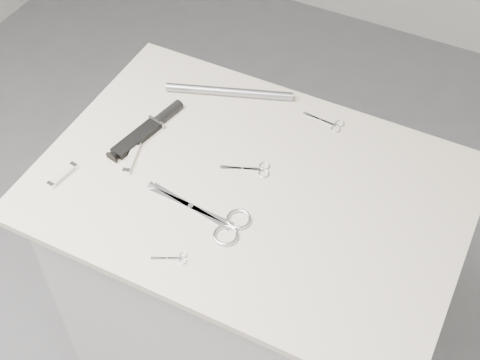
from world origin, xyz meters
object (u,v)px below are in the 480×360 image
at_px(pocket_knife_a, 132,158).
at_px(large_shears, 217,220).
at_px(tiny_scissors, 174,258).
at_px(pocket_knife_b, 63,175).
at_px(sheathed_knife, 151,127).
at_px(metal_rail, 229,92).
at_px(embroidery_scissors_a, 254,169).
at_px(plinth, 249,291).
at_px(embroidery_scissors_b, 330,123).

bearing_deg(pocket_knife_a, large_shears, -120.78).
distance_m(tiny_scissors, pocket_knife_b, 0.36).
xyz_separation_m(sheathed_knife, metal_rail, (0.12, 0.20, 0.00)).
height_order(pocket_knife_a, metal_rail, metal_rail).
bearing_deg(sheathed_knife, large_shears, -110.51).
distance_m(tiny_scissors, pocket_knife_a, 0.31).
xyz_separation_m(tiny_scissors, pocket_knife_b, (-0.35, 0.08, 0.00)).
bearing_deg(sheathed_knife, metal_rail, -18.19).
relative_size(large_shears, embroidery_scissors_a, 2.17).
distance_m(tiny_scissors, metal_rail, 0.53).
height_order(large_shears, pocket_knife_b, pocket_knife_b).
relative_size(plinth, pocket_knife_a, 8.84).
distance_m(embroidery_scissors_b, tiny_scissors, 0.55).
bearing_deg(large_shears, plinth, 85.46).
bearing_deg(embroidery_scissors_a, tiny_scissors, -119.81).
bearing_deg(plinth, embroidery_scissors_a, 107.67).
distance_m(embroidery_scissors_b, pocket_knife_b, 0.67).
bearing_deg(sheathed_knife, tiny_scissors, -129.30).
xyz_separation_m(tiny_scissors, sheathed_knife, (-0.25, 0.31, 0.01)).
bearing_deg(large_shears, pocket_knife_b, -166.98).
bearing_deg(pocket_knife_b, embroidery_scissors_b, -38.81).
bearing_deg(embroidery_scissors_a, pocket_knife_a, 178.28).
bearing_deg(large_shears, embroidery_scissors_b, 80.40).
bearing_deg(embroidery_scissors_b, pocket_knife_a, -134.82).
height_order(embroidery_scissors_a, metal_rail, metal_rail).
height_order(embroidery_scissors_a, sheathed_knife, sheathed_knife).
height_order(embroidery_scissors_b, pocket_knife_b, pocket_knife_b).
height_order(plinth, sheathed_knife, sheathed_knife).
height_order(sheathed_knife, pocket_knife_a, sheathed_knife).
bearing_deg(large_shears, tiny_scissors, -98.59).
bearing_deg(embroidery_scissors_a, embroidery_scissors_b, 43.64).
relative_size(tiny_scissors, sheathed_knife, 0.32).
xyz_separation_m(tiny_scissors, metal_rail, (-0.13, 0.52, 0.01)).
distance_m(embroidery_scissors_a, tiny_scissors, 0.31).
relative_size(tiny_scissors, pocket_knife_b, 0.87).
distance_m(large_shears, embroidery_scissors_b, 0.42).
relative_size(large_shears, pocket_knife_a, 2.51).
relative_size(embroidery_scissors_a, tiny_scissors, 1.56).
bearing_deg(embroidery_scissors_b, pocket_knife_b, -133.51).
height_order(embroidery_scissors_a, pocket_knife_a, pocket_knife_a).
xyz_separation_m(embroidery_scissors_a, embroidery_scissors_b, (0.10, 0.23, -0.00)).
relative_size(pocket_knife_b, metal_rail, 0.26).
bearing_deg(metal_rail, pocket_knife_a, -108.55).
distance_m(embroidery_scissors_a, pocket_knife_a, 0.30).
bearing_deg(metal_rail, embroidery_scissors_b, 3.61).
xyz_separation_m(large_shears, metal_rail, (-0.17, 0.38, 0.01)).
xyz_separation_m(embroidery_scissors_a, pocket_knife_a, (-0.28, -0.10, 0.00)).
xyz_separation_m(plinth, embroidery_scissors_a, (-0.02, 0.05, 0.47)).
bearing_deg(embroidery_scissors_a, large_shears, -114.69).
relative_size(embroidery_scissors_a, sheathed_knife, 0.50).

